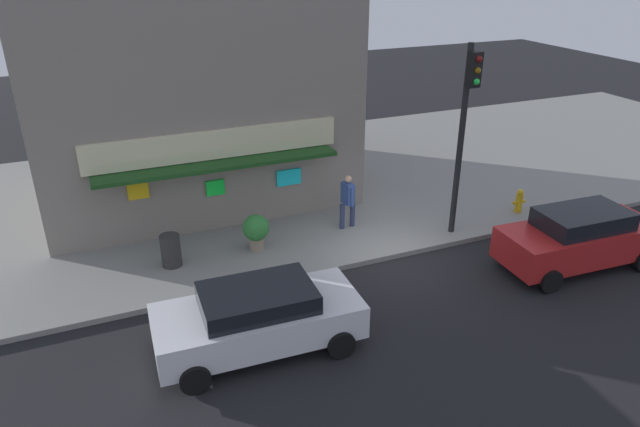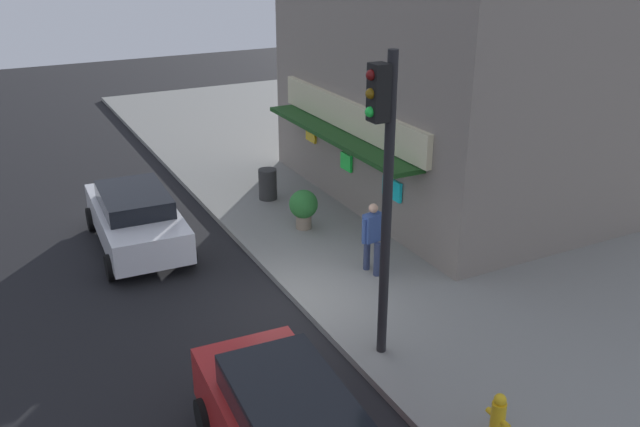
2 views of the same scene
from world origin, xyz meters
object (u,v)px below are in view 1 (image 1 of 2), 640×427
object	(u,v)px
trash_can	(171,251)
parked_car_white	(258,317)
fire_hydrant	(519,201)
traffic_light	(465,118)
parked_car_red	(579,238)
pedestrian	(348,199)
potted_plant_by_doorway	(256,230)

from	to	relation	value
trash_can	parked_car_white	xyz separation A→B (m)	(1.22, -4.17, 0.19)
fire_hydrant	traffic_light	bearing A→B (deg)	-171.09
trash_can	parked_car_red	xyz separation A→B (m)	(10.48, -4.12, 0.27)
pedestrian	parked_car_red	size ratio (longest dim) A/B	0.38
pedestrian	parked_car_red	bearing A→B (deg)	-41.41
fire_hydrant	potted_plant_by_doorway	size ratio (longest dim) A/B	0.75
fire_hydrant	parked_car_white	bearing A→B (deg)	-161.74
parked_car_white	fire_hydrant	bearing A→B (deg)	18.26
trash_can	pedestrian	bearing A→B (deg)	2.96
traffic_light	fire_hydrant	size ratio (longest dim) A/B	7.09
traffic_light	potted_plant_by_doorway	xyz separation A→B (m)	(-5.90, 1.33, -2.99)
trash_can	pedestrian	xyz separation A→B (m)	(5.48, 0.28, 0.50)
parked_car_red	fire_hydrant	bearing A→B (deg)	77.33
parked_car_red	parked_car_white	size ratio (longest dim) A/B	1.00
pedestrian	fire_hydrant	bearing A→B (deg)	-11.48
trash_can	parked_car_red	size ratio (longest dim) A/B	0.20
fire_hydrant	trash_can	size ratio (longest dim) A/B	0.87
potted_plant_by_doorway	parked_car_white	world-z (taller)	parked_car_white
trash_can	potted_plant_by_doorway	size ratio (longest dim) A/B	0.85
pedestrian	parked_car_white	bearing A→B (deg)	-133.72
fire_hydrant	trash_can	bearing A→B (deg)	175.51
pedestrian	parked_car_white	distance (m)	6.17
potted_plant_by_doorway	parked_car_red	xyz separation A→B (m)	(8.04, -4.12, 0.10)
traffic_light	parked_car_red	bearing A→B (deg)	-52.52
fire_hydrant	parked_car_red	distance (m)	3.34
traffic_light	potted_plant_by_doorway	distance (m)	6.75
trash_can	parked_car_red	bearing A→B (deg)	-21.48
trash_can	potted_plant_by_doorway	bearing A→B (deg)	-0.06
traffic_light	parked_car_white	size ratio (longest dim) A/B	1.24
traffic_light	pedestrian	distance (m)	4.22
trash_can	fire_hydrant	bearing A→B (deg)	-4.49
traffic_light	parked_car_white	xyz separation A→B (m)	(-7.12, -2.84, -2.96)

